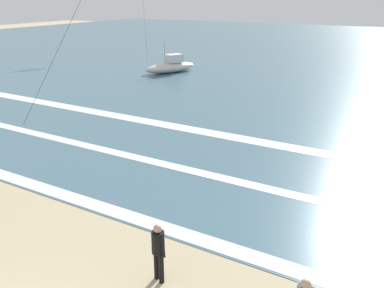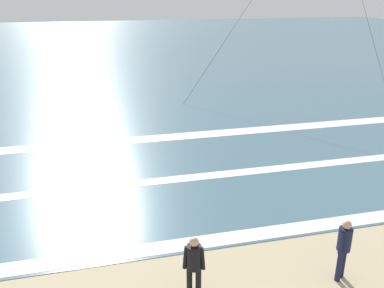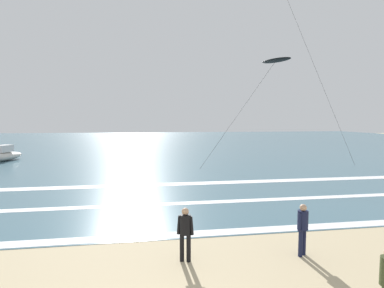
% 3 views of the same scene
% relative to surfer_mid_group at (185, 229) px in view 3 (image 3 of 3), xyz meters
% --- Properties ---
extents(ocean_surface, '(140.00, 90.00, 0.01)m').
position_rel_surfer_mid_group_xyz_m(ocean_surface, '(-1.60, 46.66, -0.95)').
color(ocean_surface, '#476B7A').
rests_on(ocean_surface, ground).
extents(wave_foam_shoreline, '(56.80, 0.61, 0.01)m').
position_rel_surfer_mid_group_xyz_m(wave_foam_shoreline, '(0.17, 2.06, -0.94)').
color(wave_foam_shoreline, white).
rests_on(wave_foam_shoreline, ocean_surface).
extents(wave_foam_mid_break, '(56.44, 0.57, 0.01)m').
position_rel_surfer_mid_group_xyz_m(wave_foam_mid_break, '(-0.35, 6.14, -0.94)').
color(wave_foam_mid_break, white).
rests_on(wave_foam_mid_break, ocean_surface).
extents(wave_foam_outer_break, '(50.67, 0.93, 0.01)m').
position_rel_surfer_mid_group_xyz_m(wave_foam_outer_break, '(-1.66, 10.71, -0.94)').
color(wave_foam_outer_break, white).
rests_on(wave_foam_outer_break, ocean_surface).
extents(surfer_mid_group, '(0.51, 0.32, 1.60)m').
position_rel_surfer_mid_group_xyz_m(surfer_mid_group, '(0.00, 0.00, 0.00)').
color(surfer_mid_group, black).
rests_on(surfer_mid_group, ground).
extents(surfer_left_near, '(0.47, 0.36, 1.60)m').
position_rel_surfer_mid_group_xyz_m(surfer_left_near, '(3.58, -0.18, 0.00)').
color(surfer_left_near, '#141938').
rests_on(surfer_left_near, ground).
extents(kite_black_high_left, '(9.02, 4.41, 9.98)m').
position_rel_surfer_mid_group_xyz_m(kite_black_high_left, '(11.28, 19.28, 8.74)').
color(kite_black_high_left, black).
rests_on(kite_black_high_left, ground).
extents(offshore_boat, '(3.57, 5.45, 2.70)m').
position_rel_surfer_mid_group_xyz_m(offshore_boat, '(-15.25, 24.16, -0.40)').
color(offshore_boat, beige).
rests_on(offshore_boat, ground).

